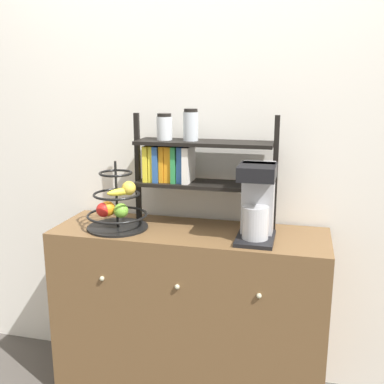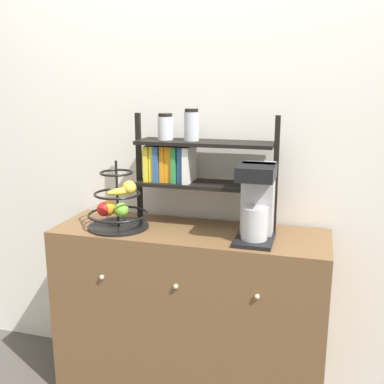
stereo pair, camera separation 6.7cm
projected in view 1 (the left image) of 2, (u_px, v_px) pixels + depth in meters
The scene contains 5 objects.
wall_back at pixel (201, 144), 2.38m from camera, with size 7.00×0.05×2.60m, color silver.
sideboard at pixel (189, 313), 2.33m from camera, with size 1.36×0.46×0.90m.
coffee_maker at pixel (257, 201), 2.07m from camera, with size 0.17×0.25×0.36m.
fruit_stand at pixel (116, 207), 2.23m from camera, with size 0.31×0.31×0.34m.
shelf_hutch at pixel (185, 159), 2.26m from camera, with size 0.73×0.20×0.59m.
Camera 1 is at (0.53, -1.83, 1.61)m, focal length 42.00 mm.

